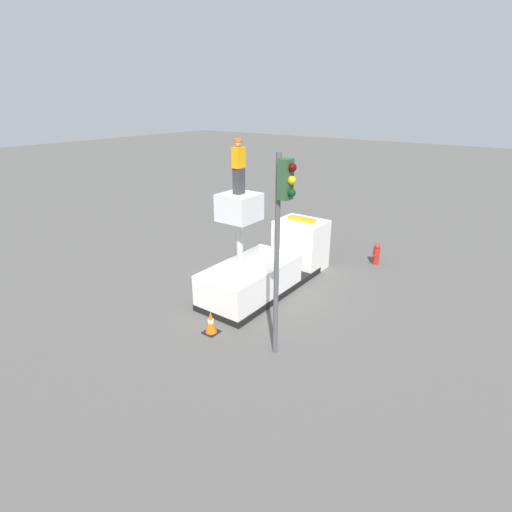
{
  "coord_description": "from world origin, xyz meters",
  "views": [
    {
      "loc": [
        -11.46,
        -8.12,
        7.0
      ],
      "look_at": [
        -2.26,
        -1.33,
        2.46
      ],
      "focal_mm": 28.0,
      "sensor_mm": 36.0,
      "label": 1
    }
  ],
  "objects_px": {
    "fire_hydrant": "(376,254)",
    "bucket_truck": "(269,265)",
    "traffic_light_pole": "(282,220)",
    "worker": "(239,167)",
    "traffic_cone_rear": "(211,323)"
  },
  "relations": [
    {
      "from": "traffic_cone_rear",
      "to": "fire_hydrant",
      "type": "bearing_deg",
      "value": -13.69
    },
    {
      "from": "fire_hydrant",
      "to": "traffic_cone_rear",
      "type": "xyz_separation_m",
      "value": [
        -8.67,
        2.11,
        -0.1
      ]
    },
    {
      "from": "traffic_light_pole",
      "to": "fire_hydrant",
      "type": "height_order",
      "value": "traffic_light_pole"
    },
    {
      "from": "worker",
      "to": "traffic_cone_rear",
      "type": "relative_size",
      "value": 2.28
    },
    {
      "from": "fire_hydrant",
      "to": "traffic_light_pole",
      "type": "bearing_deg",
      "value": -178.38
    },
    {
      "from": "fire_hydrant",
      "to": "bucket_truck",
      "type": "bearing_deg",
      "value": 151.86
    },
    {
      "from": "worker",
      "to": "traffic_light_pole",
      "type": "xyz_separation_m",
      "value": [
        -1.72,
        -2.79,
        -0.88
      ]
    },
    {
      "from": "traffic_light_pole",
      "to": "fire_hydrant",
      "type": "bearing_deg",
      "value": 1.62
    },
    {
      "from": "worker",
      "to": "fire_hydrant",
      "type": "xyz_separation_m",
      "value": [
        6.6,
        -2.55,
        -4.49
      ]
    },
    {
      "from": "bucket_truck",
      "to": "traffic_cone_rear",
      "type": "height_order",
      "value": "bucket_truck"
    },
    {
      "from": "traffic_light_pole",
      "to": "worker",
      "type": "bearing_deg",
      "value": 58.41
    },
    {
      "from": "traffic_light_pole",
      "to": "fire_hydrant",
      "type": "xyz_separation_m",
      "value": [
        8.31,
        0.24,
        -3.61
      ]
    },
    {
      "from": "worker",
      "to": "traffic_cone_rear",
      "type": "height_order",
      "value": "worker"
    },
    {
      "from": "bucket_truck",
      "to": "fire_hydrant",
      "type": "bearing_deg",
      "value": -28.14
    },
    {
      "from": "bucket_truck",
      "to": "fire_hydrant",
      "type": "xyz_separation_m",
      "value": [
        4.78,
        -2.55,
        -0.45
      ]
    }
  ]
}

